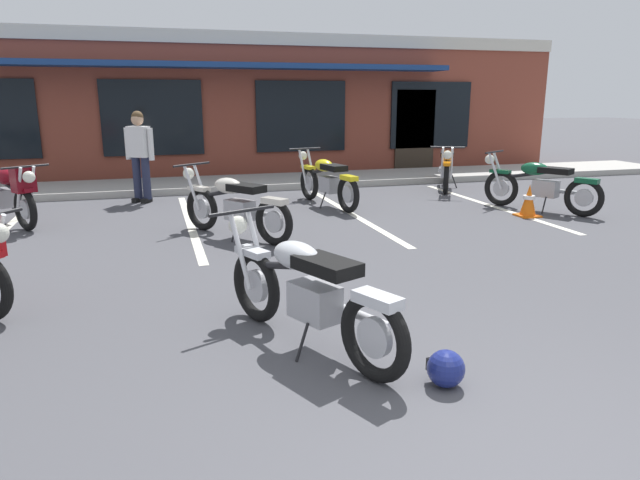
% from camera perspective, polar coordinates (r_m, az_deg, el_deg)
% --- Properties ---
extents(ground_plane, '(80.00, 80.00, 0.00)m').
position_cam_1_polar(ground_plane, '(5.97, 2.47, -4.67)').
color(ground_plane, '#47474C').
extents(sidewalk_kerb, '(22.00, 1.80, 0.14)m').
position_cam_1_polar(sidewalk_kerb, '(12.80, -7.98, 5.68)').
color(sidewalk_kerb, '#A8A59E').
rests_on(sidewalk_kerb, ground_plane).
extents(brick_storefront_building, '(17.61, 5.96, 3.41)m').
position_cam_1_polar(brick_storefront_building, '(16.54, -10.25, 13.18)').
color(brick_storefront_building, brown).
rests_on(brick_storefront_building, ground_plane).
extents(painted_stall_lines, '(8.15, 4.80, 0.01)m').
position_cam_1_polar(painted_stall_lines, '(9.32, -4.64, 2.19)').
color(painted_stall_lines, silver).
rests_on(painted_stall_lines, ground_plane).
extents(motorcycle_foreground_classic, '(1.14, 1.98, 0.98)m').
position_cam_1_polar(motorcycle_foreground_classic, '(4.45, -1.38, -5.07)').
color(motorcycle_foreground_classic, black).
rests_on(motorcycle_foreground_classic, ground_plane).
extents(motorcycle_black_cruiser, '(1.32, 1.88, 0.98)m').
position_cam_1_polar(motorcycle_black_cruiser, '(10.53, 21.13, 5.21)').
color(motorcycle_black_cruiser, black).
rests_on(motorcycle_black_cruiser, ground_plane).
extents(motorcycle_silver_naked, '(0.83, 2.09, 0.98)m').
position_cam_1_polar(motorcycle_silver_naked, '(10.30, 0.71, 5.98)').
color(motorcycle_silver_naked, black).
rests_on(motorcycle_silver_naked, ground_plane).
extents(motorcycle_blue_standard, '(1.44, 1.82, 0.98)m').
position_cam_1_polar(motorcycle_blue_standard, '(8.04, -8.54, 3.51)').
color(motorcycle_blue_standard, black).
rests_on(motorcycle_blue_standard, ground_plane).
extents(motorcycle_green_cafe_racer, '(1.38, 1.85, 0.98)m').
position_cam_1_polar(motorcycle_green_cafe_racer, '(9.94, -28.84, 4.31)').
color(motorcycle_green_cafe_racer, black).
rests_on(motorcycle_green_cafe_racer, ground_plane).
extents(motorcycle_orange_scrambler, '(1.27, 1.91, 0.98)m').
position_cam_1_polar(motorcycle_orange_scrambler, '(12.52, 12.53, 7.10)').
color(motorcycle_orange_scrambler, black).
rests_on(motorcycle_orange_scrambler, ground_plane).
extents(person_in_black_shirt, '(0.55, 0.43, 1.68)m').
position_cam_1_polar(person_in_black_shirt, '(11.13, -17.59, 8.48)').
color(person_in_black_shirt, black).
rests_on(person_in_black_shirt, ground_plane).
extents(helmet_on_pavement, '(0.26, 0.26, 0.26)m').
position_cam_1_polar(helmet_on_pavement, '(4.06, 12.45, -12.43)').
color(helmet_on_pavement, navy).
rests_on(helmet_on_pavement, ground_plane).
extents(traffic_cone, '(0.34, 0.34, 0.53)m').
position_cam_1_polar(traffic_cone, '(10.00, 20.13, 3.69)').
color(traffic_cone, orange).
rests_on(traffic_cone, ground_plane).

